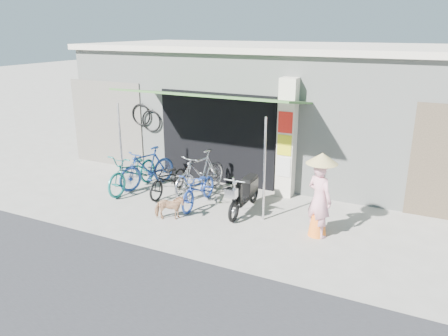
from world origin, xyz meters
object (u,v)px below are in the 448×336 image
at_px(bike_silver, 200,173).
at_px(bike_navy, 199,188).
at_px(bike_black, 168,179).
at_px(street_dog, 169,208).
at_px(bike_teal, 133,171).
at_px(moped, 245,193).
at_px(bike_blue, 147,168).
at_px(nun, 320,196).

height_order(bike_silver, bike_navy, bike_silver).
bearing_deg(bike_black, bike_navy, -15.02).
bearing_deg(bike_navy, street_dog, -103.57).
xyz_separation_m(bike_teal, bike_black, (1.03, 0.12, -0.09)).
xyz_separation_m(bike_silver, bike_navy, (0.33, -0.67, -0.13)).
xyz_separation_m(bike_teal, moped, (3.23, -0.01, -0.07)).
relative_size(bike_teal, bike_blue, 1.10).
relative_size(bike_blue, bike_black, 1.11).
relative_size(street_dog, moped, 0.40).
height_order(bike_teal, bike_silver, bike_silver).
distance_m(bike_teal, street_dog, 2.25).
bearing_deg(street_dog, bike_teal, 30.70).
relative_size(bike_teal, bike_navy, 1.18).
distance_m(moped, nun, 1.97).
height_order(bike_blue, street_dog, bike_blue).
relative_size(bike_silver, street_dog, 2.77).
bearing_deg(moped, bike_black, 175.57).
distance_m(bike_blue, bike_silver, 1.57).
height_order(bike_black, bike_navy, bike_navy).
bearing_deg(bike_silver, nun, -4.40).
relative_size(bike_black, nun, 0.90).
bearing_deg(bike_teal, bike_black, 6.51).
xyz_separation_m(street_dog, nun, (3.19, 0.68, 0.59)).
bearing_deg(bike_navy, bike_silver, 113.44).
distance_m(bike_navy, moped, 1.15).
relative_size(bike_blue, bike_silver, 0.94).
relative_size(bike_silver, moped, 1.10).
height_order(bike_black, nun, nun).
xyz_separation_m(bike_navy, moped, (1.14, 0.16, 0.01)).
height_order(bike_blue, moped, bike_blue).
bearing_deg(bike_black, nun, -8.43).
xyz_separation_m(bike_black, moped, (2.20, -0.13, 0.02)).
height_order(bike_blue, bike_black, bike_blue).
xyz_separation_m(bike_blue, street_dog, (1.70, -1.56, -0.25)).
relative_size(bike_teal, nun, 1.10).
distance_m(bike_blue, moped, 3.06).
height_order(bike_blue, bike_navy, bike_blue).
bearing_deg(nun, moped, 12.94).
distance_m(bike_black, moped, 2.20).
bearing_deg(street_dog, moped, -75.66).
xyz_separation_m(bike_silver, moped, (1.47, -0.51, -0.12)).
relative_size(bike_teal, street_dog, 2.87).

